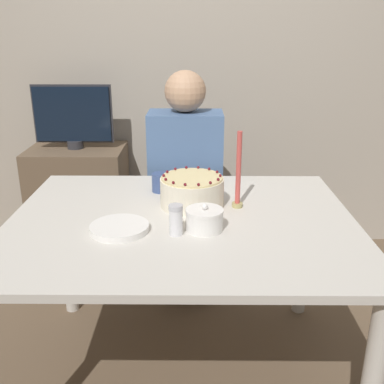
{
  "coord_description": "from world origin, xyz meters",
  "views": [
    {
      "loc": [
        0.05,
        -1.63,
        1.47
      ],
      "look_at": [
        0.04,
        0.14,
        0.82
      ],
      "focal_mm": 42.0,
      "sensor_mm": 36.0,
      "label": 1
    }
  ],
  "objects": [
    {
      "name": "ground_plane",
      "position": [
        0.0,
        0.0,
        0.0
      ],
      "size": [
        12.0,
        12.0,
        0.0
      ],
      "primitive_type": "plane",
      "color": "brown"
    },
    {
      "name": "sugar_shaker",
      "position": [
        -0.02,
        -0.15,
        0.82
      ],
      "size": [
        0.05,
        0.05,
        0.12
      ],
      "color": "white",
      "rests_on": "dining_table"
    },
    {
      "name": "cake",
      "position": [
        0.04,
        0.14,
        0.82
      ],
      "size": [
        0.27,
        0.27,
        0.14
      ],
      "color": "#EFE5CC",
      "rests_on": "dining_table"
    },
    {
      "name": "plate_stack",
      "position": [
        -0.23,
        -0.12,
        0.77
      ],
      "size": [
        0.22,
        0.22,
        0.02
      ],
      "color": "white",
      "rests_on": "dining_table"
    },
    {
      "name": "candle",
      "position": [
        0.23,
        0.12,
        0.89
      ],
      "size": [
        0.05,
        0.05,
        0.32
      ],
      "color": "tan",
      "rests_on": "dining_table"
    },
    {
      "name": "sugar_bowl",
      "position": [
        0.09,
        -0.11,
        0.8
      ],
      "size": [
        0.14,
        0.14,
        0.11
      ],
      "color": "white",
      "rests_on": "dining_table"
    },
    {
      "name": "cup",
      "position": [
        -0.1,
        0.32,
        0.8
      ],
      "size": [
        0.08,
        0.08,
        0.08
      ],
      "color": "#384C7F",
      "rests_on": "dining_table"
    },
    {
      "name": "person_man_blue_shirt",
      "position": [
        0.0,
        0.74,
        0.56
      ],
      "size": [
        0.4,
        0.34,
        1.27
      ],
      "rotation": [
        0.0,
        0.0,
        3.14
      ],
      "color": "#595960",
      "rests_on": "ground_plane"
    },
    {
      "name": "dining_table",
      "position": [
        0.0,
        0.0,
        0.65
      ],
      "size": [
        1.37,
        1.09,
        0.76
      ],
      "color": "beige",
      "rests_on": "ground_plane"
    },
    {
      "name": "tv_monitor",
      "position": [
        -0.71,
        1.15,
        0.95
      ],
      "size": [
        0.49,
        0.1,
        0.4
      ],
      "color": "#2D2D33",
      "rests_on": "side_cabinet"
    },
    {
      "name": "wall_behind",
      "position": [
        0.0,
        1.4,
        1.3
      ],
      "size": [
        8.0,
        0.05,
        2.6
      ],
      "color": "#ADA393",
      "rests_on": "ground_plane"
    },
    {
      "name": "side_cabinet",
      "position": [
        -0.71,
        1.14,
        0.37
      ],
      "size": [
        0.6,
        0.42,
        0.75
      ],
      "color": "brown",
      "rests_on": "ground_plane"
    }
  ]
}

